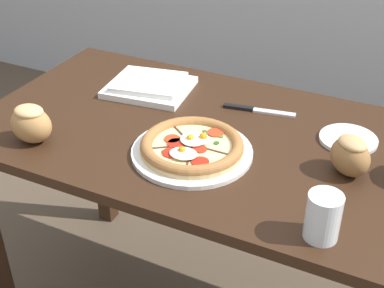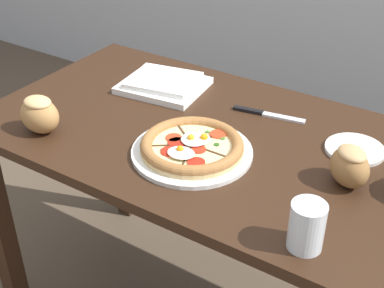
{
  "view_description": "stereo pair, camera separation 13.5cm",
  "coord_description": "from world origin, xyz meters",
  "px_view_note": "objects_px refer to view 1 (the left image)",
  "views": [
    {
      "loc": [
        0.48,
        -1.14,
        1.5
      ],
      "look_at": [
        -0.02,
        -0.12,
        0.78
      ],
      "focal_mm": 50.0,
      "sensor_mm": 36.0,
      "label": 1
    },
    {
      "loc": [
        0.6,
        -1.07,
        1.5
      ],
      "look_at": [
        -0.02,
        -0.12,
        0.78
      ],
      "focal_mm": 50.0,
      "sensor_mm": 36.0,
      "label": 2
    }
  ],
  "objects_px": {
    "bread_piece_near": "(350,155)",
    "knife_main": "(258,110)",
    "bread_piece_mid": "(31,123)",
    "water_glass": "(323,219)",
    "dining_table": "(215,169)",
    "napkin_folded": "(149,86)",
    "side_saucer": "(348,139)",
    "pizza": "(192,147)"
  },
  "relations": [
    {
      "from": "dining_table",
      "to": "bread_piece_near",
      "type": "xyz_separation_m",
      "value": [
        0.36,
        -0.02,
        0.17
      ]
    },
    {
      "from": "bread_piece_near",
      "to": "side_saucer",
      "type": "xyz_separation_m",
      "value": [
        -0.03,
        0.15,
        -0.05
      ]
    },
    {
      "from": "pizza",
      "to": "water_glass",
      "type": "bearing_deg",
      "value": -23.54
    },
    {
      "from": "bread_piece_near",
      "to": "knife_main",
      "type": "relative_size",
      "value": 0.64
    },
    {
      "from": "bread_piece_mid",
      "to": "water_glass",
      "type": "xyz_separation_m",
      "value": [
        0.78,
        -0.04,
        -0.01
      ]
    },
    {
      "from": "napkin_folded",
      "to": "knife_main",
      "type": "bearing_deg",
      "value": 2.97
    },
    {
      "from": "pizza",
      "to": "napkin_folded",
      "type": "xyz_separation_m",
      "value": [
        -0.28,
        0.27,
        -0.0
      ]
    },
    {
      "from": "dining_table",
      "to": "knife_main",
      "type": "xyz_separation_m",
      "value": [
        0.06,
        0.17,
        0.12
      ]
    },
    {
      "from": "pizza",
      "to": "bread_piece_mid",
      "type": "relative_size",
      "value": 2.66
    },
    {
      "from": "bread_piece_near",
      "to": "side_saucer",
      "type": "height_order",
      "value": "bread_piece_near"
    },
    {
      "from": "bread_piece_near",
      "to": "side_saucer",
      "type": "bearing_deg",
      "value": 101.06
    },
    {
      "from": "knife_main",
      "to": "pizza",
      "type": "bearing_deg",
      "value": -114.28
    },
    {
      "from": "side_saucer",
      "to": "pizza",
      "type": "bearing_deg",
      "value": -145.49
    },
    {
      "from": "bread_piece_near",
      "to": "bread_piece_mid",
      "type": "relative_size",
      "value": 1.17
    },
    {
      "from": "dining_table",
      "to": "side_saucer",
      "type": "relative_size",
      "value": 8.79
    },
    {
      "from": "water_glass",
      "to": "side_saucer",
      "type": "distance_m",
      "value": 0.4
    },
    {
      "from": "bread_piece_mid",
      "to": "water_glass",
      "type": "relative_size",
      "value": 1.11
    },
    {
      "from": "bread_piece_mid",
      "to": "water_glass",
      "type": "bearing_deg",
      "value": -2.69
    },
    {
      "from": "dining_table",
      "to": "bread_piece_mid",
      "type": "distance_m",
      "value": 0.52
    },
    {
      "from": "bread_piece_mid",
      "to": "pizza",
      "type": "bearing_deg",
      "value": 17.24
    },
    {
      "from": "knife_main",
      "to": "bread_piece_near",
      "type": "bearing_deg",
      "value": -42.58
    },
    {
      "from": "bread_piece_mid",
      "to": "bread_piece_near",
      "type": "bearing_deg",
      "value": 15.48
    },
    {
      "from": "water_glass",
      "to": "side_saucer",
      "type": "relative_size",
      "value": 0.69
    },
    {
      "from": "dining_table",
      "to": "pizza",
      "type": "bearing_deg",
      "value": -98.71
    },
    {
      "from": "bread_piece_near",
      "to": "water_glass",
      "type": "xyz_separation_m",
      "value": [
        -0.0,
        -0.25,
        -0.0
      ]
    },
    {
      "from": "dining_table",
      "to": "bread_piece_near",
      "type": "distance_m",
      "value": 0.39
    },
    {
      "from": "pizza",
      "to": "bread_piece_mid",
      "type": "height_order",
      "value": "bread_piece_mid"
    },
    {
      "from": "dining_table",
      "to": "water_glass",
      "type": "xyz_separation_m",
      "value": [
        0.36,
        -0.28,
        0.16
      ]
    },
    {
      "from": "dining_table",
      "to": "bread_piece_near",
      "type": "bearing_deg",
      "value": -4.0
    },
    {
      "from": "bread_piece_mid",
      "to": "dining_table",
      "type": "bearing_deg",
      "value": 29.68
    },
    {
      "from": "napkin_folded",
      "to": "water_glass",
      "type": "xyz_separation_m",
      "value": [
        0.65,
        -0.43,
        0.03
      ]
    },
    {
      "from": "pizza",
      "to": "water_glass",
      "type": "xyz_separation_m",
      "value": [
        0.37,
        -0.16,
        0.03
      ]
    },
    {
      "from": "water_glass",
      "to": "bread_piece_near",
      "type": "bearing_deg",
      "value": 89.57
    },
    {
      "from": "pizza",
      "to": "bread_piece_near",
      "type": "xyz_separation_m",
      "value": [
        0.37,
        0.09,
        0.03
      ]
    },
    {
      "from": "napkin_folded",
      "to": "bread_piece_near",
      "type": "height_order",
      "value": "bread_piece_near"
    },
    {
      "from": "dining_table",
      "to": "napkin_folded",
      "type": "height_order",
      "value": "napkin_folded"
    },
    {
      "from": "pizza",
      "to": "dining_table",
      "type": "bearing_deg",
      "value": 81.29
    },
    {
      "from": "bread_piece_mid",
      "to": "knife_main",
      "type": "xyz_separation_m",
      "value": [
        0.48,
        0.41,
        -0.05
      ]
    },
    {
      "from": "pizza",
      "to": "water_glass",
      "type": "distance_m",
      "value": 0.41
    },
    {
      "from": "napkin_folded",
      "to": "side_saucer",
      "type": "height_order",
      "value": "napkin_folded"
    },
    {
      "from": "water_glass",
      "to": "side_saucer",
      "type": "xyz_separation_m",
      "value": [
        -0.03,
        0.4,
        -0.04
      ]
    },
    {
      "from": "dining_table",
      "to": "water_glass",
      "type": "bearing_deg",
      "value": -38.02
    }
  ]
}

